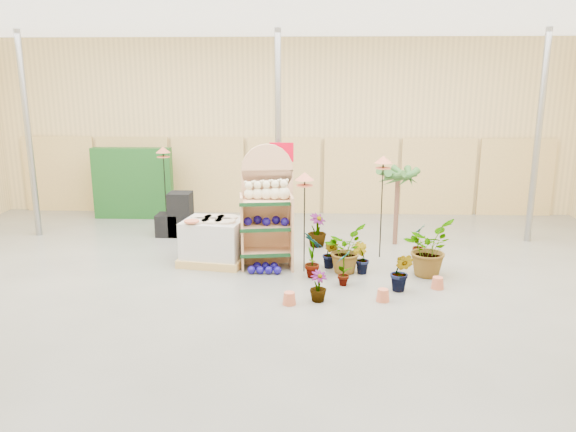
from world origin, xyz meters
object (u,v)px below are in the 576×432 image
Objects in this scene: potted_plant_2 at (345,249)px; pallet_stack at (214,241)px; display_shelf at (267,211)px; bird_table_front at (305,180)px.

pallet_stack is at bearing 170.46° from potted_plant_2.
display_shelf reaches higher than potted_plant_2.
bird_table_front is at bearing -178.60° from potted_plant_2.
display_shelf is at bearing 5.00° from pallet_stack.
bird_table_front is 2.13× the size of potted_plant_2.
bird_table_front is (1.75, -0.44, 1.30)m from pallet_stack.
bird_table_front is at bearing -34.84° from display_shelf.
bird_table_front is at bearing -4.27° from pallet_stack.
display_shelf is at bearing 153.65° from bird_table_front.
pallet_stack is 0.73× the size of bird_table_front.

